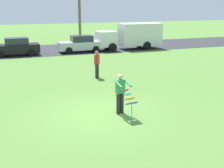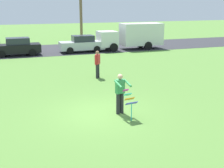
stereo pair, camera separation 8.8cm
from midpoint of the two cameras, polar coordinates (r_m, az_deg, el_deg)
The scene contains 8 objects.
ground_plane at distance 12.84m, azimuth -2.31°, elevation -5.61°, with size 120.00×120.00×0.00m, color #568438.
road_strip at distance 31.00m, azimuth -13.21°, elevation 6.33°, with size 120.00×8.00×0.01m, color #2D2D33.
person_kite_flyer at distance 12.50m, azimuth 1.42°, elevation -1.59°, with size 0.60×0.70×1.73m.
kite_held at distance 11.89m, azimuth 3.23°, elevation -3.09°, with size 0.52×0.67×1.22m.
parked_car_black at distance 28.31m, azimuth -18.10°, elevation 6.75°, with size 4.22×1.88×1.60m.
parked_car_silver at distance 29.15m, azimuth -6.11°, elevation 7.63°, with size 4.21×1.86×1.60m.
parked_truck_white_box at distance 30.85m, azimuth 3.90°, elevation 9.28°, with size 6.71×2.15×2.62m.
person_walker_near at distance 18.66m, azimuth -3.04°, elevation 3.95°, with size 0.41×0.45×1.73m.
Camera 1 is at (-3.68, -11.43, 4.55)m, focal length 47.67 mm.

